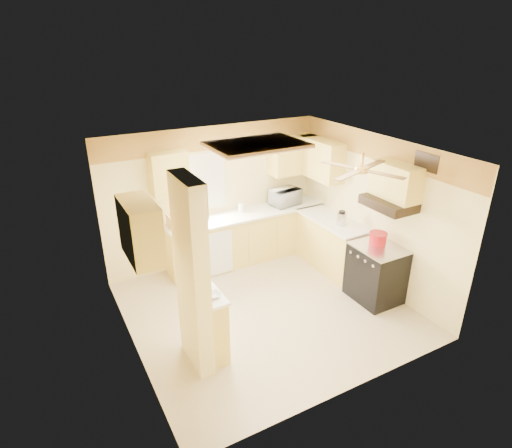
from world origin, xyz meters
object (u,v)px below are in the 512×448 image
stove (376,273)px  bowl (213,295)px  dutch_oven (378,238)px  kettle (342,218)px  microwave (285,197)px

stove → bowl: size_ratio=4.81×
dutch_oven → kettle: 0.81m
stove → microwave: microwave is taller
dutch_oven → kettle: kettle is taller
microwave → kettle: 1.30m
kettle → bowl: bearing=-160.8°
stove → kettle: (-0.02, 0.91, 0.60)m
kettle → dutch_oven: bearing=-85.1°
bowl → microwave: bearing=42.3°
stove → dutch_oven: (0.05, 0.10, 0.55)m
microwave → kettle: size_ratio=2.19×
microwave → stove: bearing=90.9°
stove → microwave: (-0.34, 2.17, 0.63)m
bowl → kettle: bearing=19.2°
microwave → bowl: 3.32m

